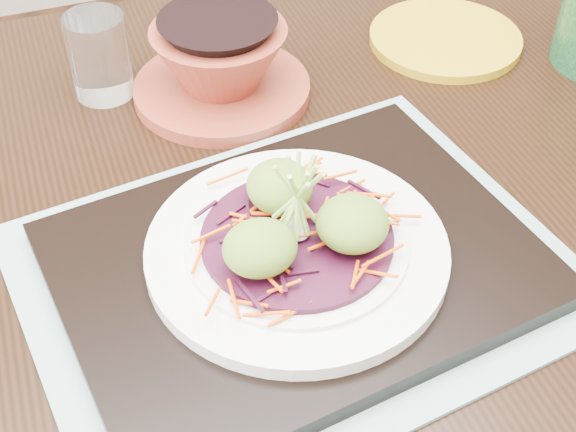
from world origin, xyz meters
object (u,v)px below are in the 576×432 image
object	(u,v)px
dining_table	(251,311)
water_glass	(99,56)
white_plate	(297,249)
terracotta_bowl_set	(221,66)
yellow_plate	(445,38)
serving_tray	(297,263)

from	to	relation	value
dining_table	water_glass	size ratio (longest dim) A/B	15.09
white_plate	terracotta_bowl_set	world-z (taller)	terracotta_bowl_set
water_glass	terracotta_bowl_set	world-z (taller)	water_glass
dining_table	yellow_plate	xyz separation A→B (m)	(0.30, 0.21, 0.11)
dining_table	yellow_plate	distance (m)	0.39
dining_table	water_glass	bearing A→B (deg)	107.12
yellow_plate	serving_tray	bearing A→B (deg)	-136.18
serving_tray	white_plate	world-z (taller)	white_plate
terracotta_bowl_set	yellow_plate	bearing A→B (deg)	2.22
white_plate	serving_tray	bearing A→B (deg)	-33.69
dining_table	serving_tray	distance (m)	0.13
white_plate	water_glass	bearing A→B (deg)	107.03
dining_table	terracotta_bowl_set	size ratio (longest dim) A/B	5.43
terracotta_bowl_set	yellow_plate	size ratio (longest dim) A/B	1.41
water_glass	yellow_plate	bearing A→B (deg)	-5.60
white_plate	terracotta_bowl_set	size ratio (longest dim) A/B	0.99
terracotta_bowl_set	yellow_plate	distance (m)	0.27
water_glass	terracotta_bowl_set	bearing A→B (deg)	-22.88
serving_tray	yellow_plate	bearing A→B (deg)	36.52
white_plate	water_glass	distance (m)	0.32
yellow_plate	water_glass	bearing A→B (deg)	174.40
dining_table	yellow_plate	bearing A→B (deg)	35.49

